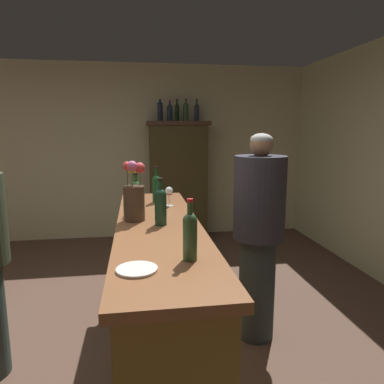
% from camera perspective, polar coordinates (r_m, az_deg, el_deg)
% --- Properties ---
extents(floor, '(8.17, 8.17, 0.00)m').
position_cam_1_polar(floor, '(2.90, -11.84, -25.15)').
color(floor, brown).
rests_on(floor, ground).
extents(wall_back, '(5.69, 0.12, 2.62)m').
position_cam_1_polar(wall_back, '(5.58, -10.69, 6.26)').
color(wall_back, '#C2B994').
rests_on(wall_back, ground).
extents(bar_counter, '(0.55, 2.30, 1.04)m').
position_cam_1_polar(bar_counter, '(2.57, -5.16, -16.22)').
color(bar_counter, brown).
rests_on(bar_counter, ground).
extents(display_cabinet, '(0.91, 0.45, 1.77)m').
position_cam_1_polar(display_cabinet, '(5.34, -2.22, 2.07)').
color(display_cabinet, '#382F16').
rests_on(display_cabinet, ground).
extents(wine_bottle_rose, '(0.07, 0.07, 0.30)m').
position_cam_1_polar(wine_bottle_rose, '(1.70, -0.33, -6.69)').
color(wine_bottle_rose, '#304F2A').
rests_on(wine_bottle_rose, bar_counter).
extents(wine_bottle_merlot, '(0.08, 0.08, 0.30)m').
position_cam_1_polar(wine_bottle_merlot, '(2.68, -8.94, -0.47)').
color(wine_bottle_merlot, '#2D5226').
rests_on(wine_bottle_merlot, bar_counter).
extents(wine_bottle_syrah, '(0.07, 0.07, 0.31)m').
position_cam_1_polar(wine_bottle_syrah, '(3.07, -5.72, 0.78)').
color(wine_bottle_syrah, '#133F1C').
rests_on(wine_bottle_syrah, bar_counter).
extents(wine_bottle_malbec, '(0.08, 0.08, 0.31)m').
position_cam_1_polar(wine_bottle_malbec, '(2.33, -5.04, -2.02)').
color(wine_bottle_malbec, '#193A24').
rests_on(wine_bottle_malbec, bar_counter).
extents(wine_glass_front, '(0.07, 0.07, 0.13)m').
position_cam_1_polar(wine_glass_front, '(3.07, -8.87, 0.02)').
color(wine_glass_front, white).
rests_on(wine_glass_front, bar_counter).
extents(wine_glass_mid, '(0.07, 0.07, 0.16)m').
position_cam_1_polar(wine_glass_mid, '(2.91, -3.69, -0.08)').
color(wine_glass_mid, white).
rests_on(wine_glass_mid, bar_counter).
extents(flower_arrangement, '(0.15, 0.16, 0.41)m').
position_cam_1_polar(flower_arrangement, '(2.46, -9.27, -0.50)').
color(flower_arrangement, '#4A3424').
rests_on(flower_arrangement, bar_counter).
extents(cheese_plate, '(0.19, 0.19, 0.01)m').
position_cam_1_polar(cheese_plate, '(1.64, -8.81, -12.13)').
color(cheese_plate, white).
rests_on(cheese_plate, bar_counter).
extents(display_bottle_left, '(0.08, 0.08, 0.32)m').
position_cam_1_polar(display_bottle_left, '(5.28, -5.13, 12.87)').
color(display_bottle_left, '#1D2138').
rests_on(display_bottle_left, display_cabinet).
extents(display_bottle_midleft, '(0.08, 0.08, 0.30)m').
position_cam_1_polar(display_bottle_midleft, '(5.29, -3.57, 12.65)').
color(display_bottle_midleft, '#1C2936').
rests_on(display_bottle_midleft, display_cabinet).
extents(display_bottle_center, '(0.06, 0.06, 0.32)m').
position_cam_1_polar(display_bottle_center, '(5.30, -2.40, 12.74)').
color(display_bottle_center, black).
rests_on(display_bottle_center, display_cabinet).
extents(display_bottle_midright, '(0.08, 0.08, 0.32)m').
position_cam_1_polar(display_bottle_midright, '(5.31, -0.99, 12.83)').
color(display_bottle_midright, '#2B482E').
rests_on(display_bottle_midright, display_cabinet).
extents(display_bottle_right, '(0.07, 0.07, 0.32)m').
position_cam_1_polar(display_bottle_right, '(5.34, 0.77, 12.72)').
color(display_bottle_right, '#1F2839').
rests_on(display_bottle_right, display_cabinet).
extents(bartender, '(0.39, 0.39, 1.63)m').
position_cam_1_polar(bartender, '(2.82, 10.58, -6.13)').
color(bartender, '#2A3235').
rests_on(bartender, ground).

